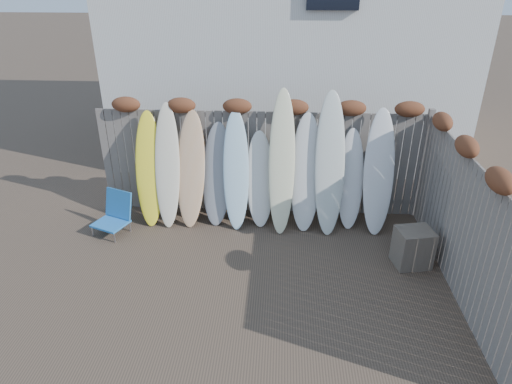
# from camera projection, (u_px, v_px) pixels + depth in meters

# --- Properties ---
(ground) EXTENTS (80.00, 80.00, 0.00)m
(ground) POSITION_uv_depth(u_px,v_px,m) (251.00, 287.00, 6.87)
(ground) COLOR #493A2D
(back_fence) EXTENTS (6.05, 0.28, 2.24)m
(back_fence) POSITION_uv_depth(u_px,v_px,m) (263.00, 154.00, 8.46)
(back_fence) COLOR slate
(back_fence) RESTS_ON ground
(right_fence) EXTENTS (0.28, 4.40, 2.24)m
(right_fence) POSITION_uv_depth(u_px,v_px,m) (464.00, 219.00, 6.42)
(right_fence) COLOR slate
(right_fence) RESTS_ON ground
(house) EXTENTS (8.50, 5.50, 6.33)m
(house) POSITION_uv_depth(u_px,v_px,m) (289.00, 15.00, 11.18)
(house) COLOR silver
(house) RESTS_ON ground
(beach_chair) EXTENTS (0.73, 0.75, 0.73)m
(beach_chair) POSITION_uv_depth(u_px,v_px,m) (115.00, 214.00, 8.18)
(beach_chair) COLOR #256FBD
(beach_chair) RESTS_ON ground
(wooden_crate) EXTENTS (0.62, 0.55, 0.63)m
(wooden_crate) POSITION_uv_depth(u_px,v_px,m) (413.00, 247.00, 7.26)
(wooden_crate) COLOR #433832
(wooden_crate) RESTS_ON ground
(lattice_panel) EXTENTS (0.16, 1.02, 1.54)m
(lattice_panel) POSITION_uv_depth(u_px,v_px,m) (445.00, 208.00, 7.48)
(lattice_panel) COLOR brown
(lattice_panel) RESTS_ON ground
(surfboard_0) EXTENTS (0.54, 0.76, 2.03)m
(surfboard_0) POSITION_uv_depth(u_px,v_px,m) (149.00, 169.00, 8.26)
(surfboard_0) COLOR yellow
(surfboard_0) RESTS_ON ground
(surfboard_1) EXTENTS (0.48, 0.78, 2.18)m
(surfboard_1) POSITION_uv_depth(u_px,v_px,m) (167.00, 166.00, 8.21)
(surfboard_1) COLOR beige
(surfboard_1) RESTS_ON ground
(surfboard_2) EXTENTS (0.58, 0.77, 2.06)m
(surfboard_2) POSITION_uv_depth(u_px,v_px,m) (191.00, 170.00, 8.22)
(surfboard_2) COLOR #DDBF83
(surfboard_2) RESTS_ON ground
(surfboard_3) EXTENTS (0.59, 0.70, 1.84)m
(surfboard_3) POSITION_uv_depth(u_px,v_px,m) (217.00, 175.00, 8.30)
(surfboard_3) COLOR gray
(surfboard_3) RESTS_ON ground
(surfboard_4) EXTENTS (0.52, 0.77, 2.08)m
(surfboard_4) POSITION_uv_depth(u_px,v_px,m) (236.00, 171.00, 8.15)
(surfboard_4) COLOR #A5CEE5
(surfboard_4) RESTS_ON ground
(surfboard_5) EXTENTS (0.55, 0.66, 1.70)m
(surfboard_5) POSITION_uv_depth(u_px,v_px,m) (260.00, 179.00, 8.27)
(surfboard_5) COLOR white
(surfboard_5) RESTS_ON ground
(surfboard_6) EXTENTS (0.46, 0.86, 2.47)m
(surfboard_6) POSITION_uv_depth(u_px,v_px,m) (282.00, 163.00, 7.99)
(surfboard_6) COLOR beige
(surfboard_6) RESTS_ON ground
(surfboard_7) EXTENTS (0.56, 0.74, 2.05)m
(surfboard_7) POSITION_uv_depth(u_px,v_px,m) (306.00, 173.00, 8.11)
(surfboard_7) COLOR silver
(surfboard_7) RESTS_ON ground
(surfboard_8) EXTENTS (0.54, 0.86, 2.44)m
(surfboard_8) POSITION_uv_depth(u_px,v_px,m) (330.00, 164.00, 7.96)
(surfboard_8) COLOR silver
(surfboard_8) RESTS_ON ground
(surfboard_9) EXTENTS (0.46, 0.64, 1.77)m
(surfboard_9) POSITION_uv_depth(u_px,v_px,m) (351.00, 179.00, 8.20)
(surfboard_9) COLOR white
(surfboard_9) RESTS_ON ground
(surfboard_10) EXTENTS (0.56, 0.78, 2.16)m
(surfboard_10) POSITION_uv_depth(u_px,v_px,m) (379.00, 173.00, 7.99)
(surfboard_10) COLOR silver
(surfboard_10) RESTS_ON ground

